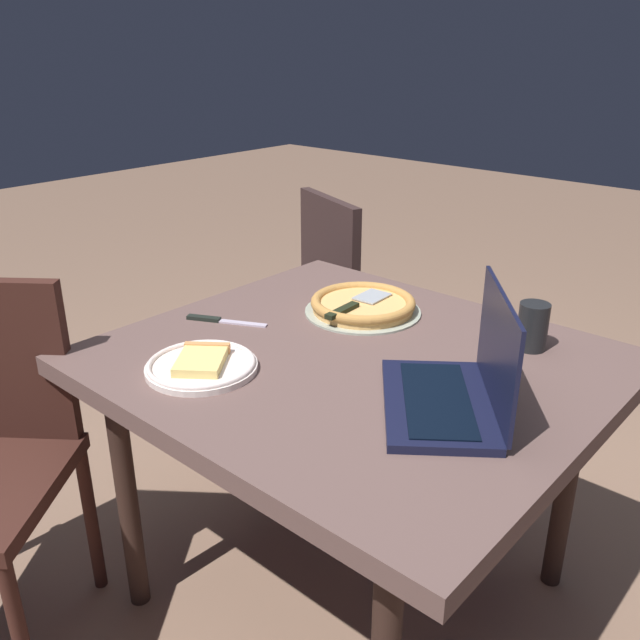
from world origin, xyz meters
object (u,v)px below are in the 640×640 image
dining_table (353,381)px  table_knife (218,320)px  pizza_plate (202,365)px  drink_cup (533,326)px  pizza_tray (363,305)px  laptop (458,384)px  chair_near (300,297)px

dining_table → table_knife: bearing=-169.3°
pizza_plate → table_knife: 0.28m
pizza_plate → drink_cup: 0.78m
dining_table → pizza_tray: (-0.15, 0.23, 0.09)m
pizza_plate → pizza_tray: 0.51m
dining_table → laptop: laptop is taller
laptop → pizza_tray: size_ratio=1.30×
table_knife → dining_table: bearing=10.7°
laptop → pizza_plate: 0.56m
pizza_plate → chair_near: size_ratio=0.29×
chair_near → table_knife: bearing=-63.8°
dining_table → chair_near: (-0.72, 0.58, -0.13)m
chair_near → pizza_tray: bearing=-32.1°
dining_table → table_knife: (-0.40, -0.07, 0.07)m
pizza_plate → table_knife: (-0.19, 0.21, -0.01)m
dining_table → pizza_tray: pizza_tray is taller
pizza_plate → drink_cup: drink_cup is taller
pizza_plate → pizza_tray: size_ratio=0.80×
drink_cup → chair_near: chair_near is taller
pizza_tray → laptop: bearing=-31.2°
dining_table → pizza_plate: bearing=-126.5°
table_knife → drink_cup: (0.68, 0.39, 0.05)m
laptop → pizza_tray: laptop is taller
table_knife → pizza_tray: bearing=50.9°
pizza_tray → pizza_plate: bearing=-96.5°
dining_table → laptop: size_ratio=2.72×
dining_table → drink_cup: (0.29, 0.31, 0.13)m
laptop → pizza_plate: bearing=-155.6°
laptop → table_knife: 0.70m
table_knife → chair_near: size_ratio=0.24×
drink_cup → laptop: bearing=-87.8°
dining_table → chair_near: chair_near is taller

